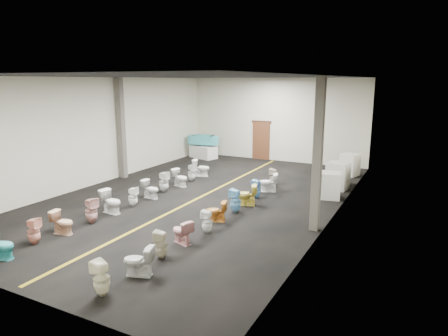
{
  "coord_description": "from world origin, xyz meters",
  "views": [
    {
      "loc": [
        7.52,
        -12.75,
        4.37
      ],
      "look_at": [
        0.43,
        1.0,
        0.96
      ],
      "focal_mm": 32.0,
      "sensor_mm": 36.0,
      "label": 1
    }
  ],
  "objects_px": {
    "bathtub": "(203,139)",
    "toilet_left_4": "(111,202)",
    "toilet_left_9": "(192,173)",
    "toilet_right_0": "(101,278)",
    "toilet_left_5": "(133,197)",
    "appliance_crate_b": "(338,176)",
    "toilet_left_2": "(63,222)",
    "appliance_crate_d": "(350,165)",
    "toilet_right_1": "(138,261)",
    "toilet_right_8": "(257,189)",
    "toilet_right_6": "(235,201)",
    "toilet_right_2": "(161,244)",
    "toilet_right_5": "(216,211)",
    "toilet_right_7": "(246,195)",
    "toilet_right_9": "(268,182)",
    "toilet_right_3": "(182,232)",
    "toilet_left_3": "(91,211)",
    "toilet_right_4": "(207,221)",
    "display_table": "(203,152)",
    "toilet_left_7": "(164,182)",
    "toilet_left_10": "(201,168)",
    "toilet_left_0": "(1,245)",
    "toilet_left_6": "(151,189)",
    "toilet_right_10": "(274,177)",
    "toilet_left_8": "(180,178)",
    "toilet_left_1": "(34,231)",
    "appliance_crate_a": "(330,185)",
    "appliance_crate_c": "(342,175)"
  },
  "relations": [
    {
      "from": "appliance_crate_b",
      "to": "toilet_left_2",
      "type": "distance_m",
      "value": 10.57
    },
    {
      "from": "toilet_left_0",
      "to": "toilet_right_6",
      "type": "height_order",
      "value": "toilet_right_6"
    },
    {
      "from": "toilet_right_8",
      "to": "toilet_left_2",
      "type": "bearing_deg",
      "value": -9.85
    },
    {
      "from": "toilet_right_0",
      "to": "toilet_left_5",
      "type": "bearing_deg",
      "value": -135.99
    },
    {
      "from": "display_table",
      "to": "appliance_crate_a",
      "type": "bearing_deg",
      "value": -29.76
    },
    {
      "from": "toilet_left_3",
      "to": "toilet_right_9",
      "type": "xyz_separation_m",
      "value": [
        3.6,
        5.92,
        -0.03
      ]
    },
    {
      "from": "toilet_left_1",
      "to": "toilet_right_9",
      "type": "bearing_deg",
      "value": -37.18
    },
    {
      "from": "toilet_left_6",
      "to": "toilet_right_3",
      "type": "distance_m",
      "value": 4.57
    },
    {
      "from": "toilet_right_0",
      "to": "appliance_crate_a",
      "type": "bearing_deg",
      "value": 174.59
    },
    {
      "from": "toilet_left_8",
      "to": "toilet_right_7",
      "type": "relative_size",
      "value": 0.95
    },
    {
      "from": "toilet_left_10",
      "to": "toilet_right_4",
      "type": "height_order",
      "value": "toilet_left_10"
    },
    {
      "from": "toilet_right_0",
      "to": "display_table",
      "type": "bearing_deg",
      "value": -147.63
    },
    {
      "from": "toilet_right_1",
      "to": "toilet_right_2",
      "type": "relative_size",
      "value": 0.98
    },
    {
      "from": "toilet_right_5",
      "to": "toilet_left_8",
      "type": "bearing_deg",
      "value": -149.21
    },
    {
      "from": "toilet_left_8",
      "to": "toilet_right_7",
      "type": "bearing_deg",
      "value": -96.47
    },
    {
      "from": "toilet_right_0",
      "to": "toilet_left_7",
      "type": "bearing_deg",
      "value": -143.48
    },
    {
      "from": "appliance_crate_d",
      "to": "toilet_right_9",
      "type": "relative_size",
      "value": 1.36
    },
    {
      "from": "bathtub",
      "to": "toilet_right_3",
      "type": "relative_size",
      "value": 2.71
    },
    {
      "from": "toilet_right_1",
      "to": "toilet_left_10",
      "type": "bearing_deg",
      "value": -176.52
    },
    {
      "from": "toilet_left_0",
      "to": "toilet_right_8",
      "type": "bearing_deg",
      "value": -36.92
    },
    {
      "from": "toilet_left_4",
      "to": "toilet_right_8",
      "type": "relative_size",
      "value": 1.11
    },
    {
      "from": "toilet_right_2",
      "to": "toilet_right_7",
      "type": "xyz_separation_m",
      "value": [
        0.11,
        4.95,
        0.02
      ]
    },
    {
      "from": "toilet_left_1",
      "to": "toilet_left_3",
      "type": "xyz_separation_m",
      "value": [
        0.18,
        1.93,
        0.04
      ]
    },
    {
      "from": "bathtub",
      "to": "toilet_left_4",
      "type": "distance_m",
      "value": 10.11
    },
    {
      "from": "display_table",
      "to": "toilet_left_2",
      "type": "xyz_separation_m",
      "value": [
        2.22,
        -11.93,
        -0.01
      ]
    },
    {
      "from": "toilet_right_8",
      "to": "toilet_right_6",
      "type": "bearing_deg",
      "value": 21.56
    },
    {
      "from": "bathtub",
      "to": "toilet_right_1",
      "type": "distance_m",
      "value": 14.21
    },
    {
      "from": "toilet_left_4",
      "to": "toilet_right_3",
      "type": "height_order",
      "value": "toilet_left_4"
    },
    {
      "from": "toilet_left_4",
      "to": "toilet_left_9",
      "type": "xyz_separation_m",
      "value": [
        0.1,
        4.95,
        -0.01
      ]
    },
    {
      "from": "toilet_left_10",
      "to": "toilet_right_0",
      "type": "bearing_deg",
      "value": -176.65
    },
    {
      "from": "toilet_left_4",
      "to": "toilet_right_8",
      "type": "xyz_separation_m",
      "value": [
        3.67,
        3.83,
        -0.04
      ]
    },
    {
      "from": "toilet_right_0",
      "to": "toilet_right_3",
      "type": "height_order",
      "value": "toilet_right_0"
    },
    {
      "from": "display_table",
      "to": "toilet_left_7",
      "type": "xyz_separation_m",
      "value": [
        2.21,
        -6.93,
        0.06
      ]
    },
    {
      "from": "toilet_left_2",
      "to": "toilet_left_5",
      "type": "bearing_deg",
      "value": -10.2
    },
    {
      "from": "display_table",
      "to": "bathtub",
      "type": "height_order",
      "value": "bathtub"
    },
    {
      "from": "appliance_crate_d",
      "to": "toilet_left_5",
      "type": "height_order",
      "value": "appliance_crate_d"
    },
    {
      "from": "toilet_left_6",
      "to": "toilet_left_5",
      "type": "bearing_deg",
      "value": -173.08
    },
    {
      "from": "bathtub",
      "to": "toilet_left_10",
      "type": "relative_size",
      "value": 2.34
    },
    {
      "from": "toilet_right_10",
      "to": "toilet_left_9",
      "type": "bearing_deg",
      "value": -81.81
    },
    {
      "from": "appliance_crate_b",
      "to": "appliance_crate_c",
      "type": "distance_m",
      "value": 0.88
    },
    {
      "from": "appliance_crate_d",
      "to": "toilet_right_1",
      "type": "bearing_deg",
      "value": -101.25
    },
    {
      "from": "appliance_crate_d",
      "to": "toilet_right_4",
      "type": "distance_m",
      "value": 9.61
    },
    {
      "from": "bathtub",
      "to": "toilet_right_7",
      "type": "distance_m",
      "value": 9.14
    },
    {
      "from": "toilet_left_2",
      "to": "toilet_left_4",
      "type": "height_order",
      "value": "toilet_left_4"
    },
    {
      "from": "toilet_left_3",
      "to": "toilet_right_4",
      "type": "relative_size",
      "value": 1.2
    },
    {
      "from": "toilet_right_5",
      "to": "toilet_right_7",
      "type": "height_order",
      "value": "toilet_right_7"
    },
    {
      "from": "toilet_left_2",
      "to": "toilet_right_9",
      "type": "distance_m",
      "value": 7.87
    },
    {
      "from": "toilet_right_7",
      "to": "toilet_right_10",
      "type": "distance_m",
      "value": 3.03
    },
    {
      "from": "toilet_left_4",
      "to": "appliance_crate_b",
      "type": "bearing_deg",
      "value": -36.61
    },
    {
      "from": "toilet_left_1",
      "to": "toilet_left_9",
      "type": "bearing_deg",
      "value": -12.52
    }
  ]
}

